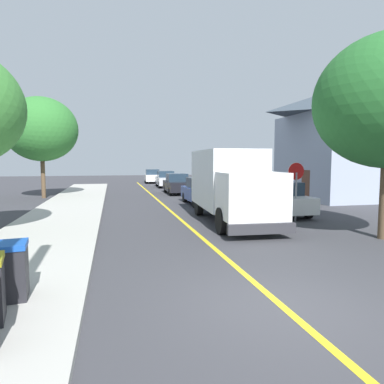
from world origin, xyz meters
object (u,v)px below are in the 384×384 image
at_px(house_across_street, 357,138).
at_px(street_tree_down_block, 41,129).
at_px(box_truck, 230,182).
at_px(parked_car_mid, 177,184).
at_px(parked_car_furthest, 152,176).
at_px(trash_bin_back, 9,271).
at_px(stop_sign, 296,180).
at_px(parked_car_near, 202,192).
at_px(parked_van_across, 280,199).
at_px(parked_car_far, 166,179).

xyz_separation_m(house_across_street, street_tree_down_block, (-22.32, 5.02, 0.63)).
bearing_deg(box_truck, house_across_street, 30.72).
distance_m(parked_car_mid, parked_car_furthest, 14.59).
xyz_separation_m(parked_car_furthest, street_tree_down_block, (-9.77, -15.61, 4.19)).
distance_m(box_truck, street_tree_down_block, 16.21).
xyz_separation_m(trash_bin_back, stop_sign, (9.92, 7.04, 1.17)).
relative_size(parked_car_near, parked_van_across, 0.99).
distance_m(stop_sign, street_tree_down_block, 18.54).
relative_size(parked_car_near, trash_bin_back, 4.15).
distance_m(parked_car_mid, trash_bin_back, 22.15).
xyz_separation_m(trash_bin_back, house_across_street, (19.31, 14.93, 3.67)).
distance_m(parked_car_furthest, house_across_street, 24.41).
relative_size(parked_car_far, stop_sign, 1.68).
relative_size(parked_car_near, street_tree_down_block, 0.60).
bearing_deg(house_across_street, trash_bin_back, -142.29).
relative_size(parked_car_mid, parked_car_far, 0.99).
bearing_deg(house_across_street, stop_sign, -139.97).
height_order(trash_bin_back, house_across_street, house_across_street).
relative_size(stop_sign, house_across_street, 0.26).
height_order(trash_bin_back, street_tree_down_block, street_tree_down_block).
xyz_separation_m(parked_car_near, street_tree_down_block, (-10.35, 6.11, 4.19)).
relative_size(house_across_street, street_tree_down_block, 1.41).
distance_m(trash_bin_back, street_tree_down_block, 20.63).
height_order(parked_car_mid, parked_van_across, same).
bearing_deg(trash_bin_back, stop_sign, 35.37).
height_order(parked_van_across, street_tree_down_block, street_tree_down_block).
xyz_separation_m(parked_car_near, parked_van_across, (2.81, -4.88, 0.00)).
bearing_deg(parked_van_across, house_across_street, 33.10).
xyz_separation_m(parked_car_near, parked_car_far, (-0.03, 14.55, 0.00)).
height_order(parked_car_near, parked_car_furthest, same).
xyz_separation_m(stop_sign, house_across_street, (9.39, 7.89, 2.50)).
xyz_separation_m(parked_car_near, parked_car_furthest, (-0.59, 21.72, 0.00)).
bearing_deg(box_truck, parked_van_across, 23.05).
relative_size(parked_car_mid, trash_bin_back, 4.17).
relative_size(parked_car_furthest, street_tree_down_block, 0.62).
height_order(parked_car_far, stop_sign, stop_sign).
xyz_separation_m(parked_van_across, trash_bin_back, (-10.15, -8.96, -0.11)).
relative_size(box_truck, trash_bin_back, 6.89).
relative_size(parked_car_mid, parked_car_furthest, 0.99).
height_order(box_truck, street_tree_down_block, street_tree_down_block).
bearing_deg(parked_car_near, stop_sign, -69.21).
bearing_deg(parked_car_furthest, parked_van_across, -82.72).
height_order(box_truck, parked_van_across, box_truck).
distance_m(parked_car_furthest, stop_sign, 28.71).
bearing_deg(parked_car_far, parked_car_mid, -91.50).
relative_size(parked_car_near, parked_car_furthest, 0.98).
height_order(parked_car_furthest, street_tree_down_block, street_tree_down_block).
bearing_deg(street_tree_down_block, parked_van_across, -39.86).
height_order(parked_car_mid, parked_car_far, same).
bearing_deg(parked_van_across, parked_car_far, 98.32).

